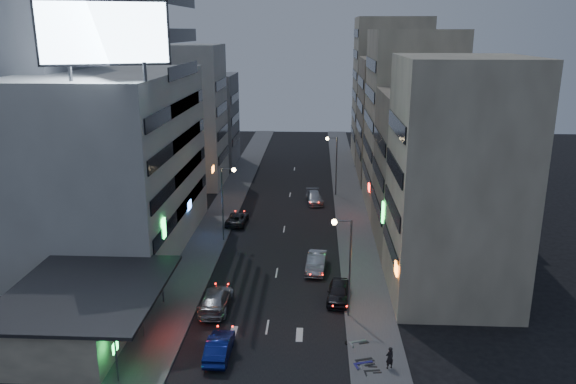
# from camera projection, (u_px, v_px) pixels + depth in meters

# --- Properties ---
(ground) EXTENTS (180.00, 180.00, 0.00)m
(ground) POSITION_uv_depth(u_px,v_px,m) (262.00, 356.00, 39.17)
(ground) COLOR black
(ground) RESTS_ON ground
(sidewalk_left) EXTENTS (4.00, 120.00, 0.12)m
(sidewalk_left) POSITION_uv_depth(u_px,v_px,m) (221.00, 216.00, 68.33)
(sidewalk_left) COLOR #4C4C4F
(sidewalk_left) RESTS_ON ground
(sidewalk_right) EXTENTS (4.00, 120.00, 0.12)m
(sidewalk_right) POSITION_uv_depth(u_px,v_px,m) (352.00, 219.00, 67.53)
(sidewalk_right) COLOR #4C4C4F
(sidewalk_right) RESTS_ON ground
(food_court) EXTENTS (11.00, 13.00, 3.88)m
(food_court) POSITION_uv_depth(u_px,v_px,m) (76.00, 312.00, 41.23)
(food_court) COLOR beige
(food_court) RESTS_ON ground
(white_building) EXTENTS (14.00, 24.00, 18.00)m
(white_building) POSITION_uv_depth(u_px,v_px,m) (113.00, 163.00, 56.70)
(white_building) COLOR beige
(white_building) RESTS_ON ground
(grey_tower) EXTENTS (10.00, 14.00, 34.00)m
(grey_tower) POSITION_uv_depth(u_px,v_px,m) (31.00, 80.00, 57.80)
(grey_tower) COLOR gray
(grey_tower) RESTS_ON ground
(shophouse_near) EXTENTS (10.00, 11.00, 20.00)m
(shophouse_near) POSITION_uv_depth(u_px,v_px,m) (456.00, 182.00, 45.72)
(shophouse_near) COLOR beige
(shophouse_near) RESTS_ON ground
(shophouse_mid) EXTENTS (11.00, 12.00, 16.00)m
(shophouse_mid) POSITION_uv_depth(u_px,v_px,m) (433.00, 172.00, 57.28)
(shophouse_mid) COLOR tan
(shophouse_mid) RESTS_ON ground
(shophouse_far) EXTENTS (10.00, 14.00, 22.00)m
(shophouse_far) POSITION_uv_depth(u_px,v_px,m) (410.00, 122.00, 68.94)
(shophouse_far) COLOR beige
(shophouse_far) RESTS_ON ground
(far_left_a) EXTENTS (11.00, 10.00, 20.00)m
(far_left_a) POSITION_uv_depth(u_px,v_px,m) (184.00, 116.00, 80.33)
(far_left_a) COLOR beige
(far_left_a) RESTS_ON ground
(far_left_b) EXTENTS (12.00, 10.00, 15.00)m
(far_left_b) POSITION_uv_depth(u_px,v_px,m) (200.00, 120.00, 93.52)
(far_left_b) COLOR gray
(far_left_b) RESTS_ON ground
(far_right_a) EXTENTS (11.00, 12.00, 18.00)m
(far_right_a) POSITION_uv_depth(u_px,v_px,m) (397.00, 120.00, 83.86)
(far_right_a) COLOR tan
(far_right_a) RESTS_ON ground
(far_right_b) EXTENTS (12.00, 12.00, 24.00)m
(far_right_b) POSITION_uv_depth(u_px,v_px,m) (390.00, 90.00, 96.43)
(far_right_b) COLOR beige
(far_right_b) RESTS_ON ground
(billboard) EXTENTS (9.52, 3.75, 6.20)m
(billboard) POSITION_uv_depth(u_px,v_px,m) (104.00, 33.00, 43.36)
(billboard) COLOR #595B60
(billboard) RESTS_ON white_building
(street_lamp_right_near) EXTENTS (1.60, 0.44, 8.02)m
(street_lamp_right_near) POSITION_uv_depth(u_px,v_px,m) (345.00, 254.00, 43.14)
(street_lamp_right_near) COLOR #595B60
(street_lamp_right_near) RESTS_ON sidewalk_right
(street_lamp_left) EXTENTS (1.60, 0.44, 8.02)m
(street_lamp_left) POSITION_uv_depth(u_px,v_px,m) (226.00, 193.00, 59.08)
(street_lamp_left) COLOR #595B60
(street_lamp_left) RESTS_ON sidewalk_left
(street_lamp_right_far) EXTENTS (1.60, 0.44, 8.02)m
(street_lamp_right_far) POSITION_uv_depth(u_px,v_px,m) (334.00, 157.00, 75.76)
(street_lamp_right_far) COLOR #595B60
(street_lamp_right_far) RESTS_ON sidewalk_right
(parked_car_right_near) EXTENTS (2.27, 4.66, 1.53)m
(parked_car_right_near) POSITION_uv_depth(u_px,v_px,m) (339.00, 292.00, 47.07)
(parked_car_right_near) COLOR black
(parked_car_right_near) RESTS_ON ground
(parked_car_right_mid) EXTENTS (2.16, 5.04, 1.62)m
(parked_car_right_mid) POSITION_uv_depth(u_px,v_px,m) (316.00, 262.00, 52.95)
(parked_car_right_mid) COLOR #AAADB2
(parked_car_right_mid) RESTS_ON ground
(parked_car_left) EXTENTS (2.42, 4.88, 1.33)m
(parked_car_left) POSITION_uv_depth(u_px,v_px,m) (237.00, 219.00, 65.66)
(parked_car_left) COLOR #2A2C30
(parked_car_left) RESTS_ON ground
(parked_car_right_far) EXTENTS (2.65, 5.20, 1.45)m
(parked_car_right_far) POSITION_uv_depth(u_px,v_px,m) (314.00, 198.00, 73.73)
(parked_car_right_far) COLOR #A6A9AE
(parked_car_right_far) RESTS_ON ground
(road_car_blue) EXTENTS (1.61, 4.52, 1.48)m
(road_car_blue) POSITION_uv_depth(u_px,v_px,m) (219.00, 347.00, 38.98)
(road_car_blue) COLOR navy
(road_car_blue) RESTS_ON ground
(road_car_silver) EXTENTS (2.35, 5.68, 1.64)m
(road_car_silver) POSITION_uv_depth(u_px,v_px,m) (216.00, 300.00, 45.62)
(road_car_silver) COLOR #9CA0A4
(road_car_silver) RESTS_ON ground
(person) EXTENTS (0.69, 0.59, 1.58)m
(person) POSITION_uv_depth(u_px,v_px,m) (390.00, 358.00, 37.36)
(person) COLOR black
(person) RESTS_ON sidewalk_right
(scooter_black_a) EXTENTS (0.81, 1.74, 1.02)m
(scooter_black_a) POSITION_uv_depth(u_px,v_px,m) (380.00, 363.00, 37.31)
(scooter_black_a) COLOR black
(scooter_black_a) RESTS_ON sidewalk_right
(scooter_silver_a) EXTENTS (0.59, 1.73, 1.05)m
(scooter_silver_a) POSITION_uv_depth(u_px,v_px,m) (377.00, 357.00, 37.93)
(scooter_silver_a) COLOR gray
(scooter_silver_a) RESTS_ON sidewalk_right
(scooter_blue) EXTENTS (1.25, 2.14, 1.24)m
(scooter_blue) POSITION_uv_depth(u_px,v_px,m) (372.00, 353.00, 38.27)
(scooter_blue) COLOR navy
(scooter_blue) RESTS_ON sidewalk_right
(scooter_black_b) EXTENTS (1.17, 1.96, 1.14)m
(scooter_black_b) POSITION_uv_depth(u_px,v_px,m) (372.00, 350.00, 38.67)
(scooter_black_b) COLOR black
(scooter_black_b) RESTS_ON sidewalk_right
(scooter_silver_b) EXTENTS (1.27, 2.11, 1.22)m
(scooter_silver_b) POSITION_uv_depth(u_px,v_px,m) (366.00, 332.00, 40.91)
(scooter_silver_b) COLOR #97989E
(scooter_silver_b) RESTS_ON sidewalk_right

